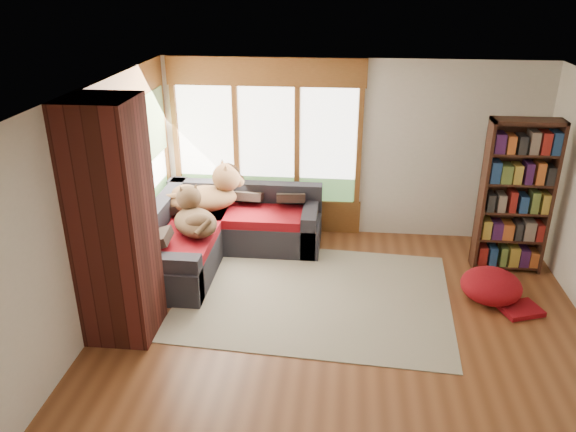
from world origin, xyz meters
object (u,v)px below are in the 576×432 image
(brick_chimney, at_px, (113,224))
(sectional_sofa, at_px, (208,230))
(pouf, at_px, (491,285))
(dog_tan, at_px, (208,192))
(area_rug, at_px, (314,295))
(dog_brindle, at_px, (194,215))
(bookshelf, at_px, (516,198))

(brick_chimney, relative_size, sectional_sofa, 1.18)
(pouf, bearing_deg, dog_tan, 163.08)
(area_rug, height_order, dog_tan, dog_tan)
(area_rug, height_order, dog_brindle, dog_brindle)
(brick_chimney, height_order, bookshelf, brick_chimney)
(brick_chimney, xyz_separation_m, dog_tan, (0.45, 2.18, -0.47))
(brick_chimney, relative_size, bookshelf, 1.28)
(brick_chimney, bearing_deg, area_rug, 24.62)
(bookshelf, xyz_separation_m, pouf, (-0.38, -0.85, -0.81))
(sectional_sofa, distance_m, dog_tan, 0.54)
(area_rug, bearing_deg, bookshelf, 21.05)
(brick_chimney, bearing_deg, dog_brindle, 74.03)
(sectional_sofa, relative_size, dog_brindle, 2.27)
(sectional_sofa, bearing_deg, dog_brindle, -90.60)
(bookshelf, distance_m, dog_brindle, 4.14)
(dog_tan, bearing_deg, pouf, -40.26)
(brick_chimney, distance_m, area_rug, 2.59)
(bookshelf, distance_m, pouf, 1.23)
(pouf, xyz_separation_m, dog_brindle, (-3.74, 0.43, 0.57))
(pouf, relative_size, dog_tan, 0.61)
(dog_brindle, bearing_deg, sectional_sofa, -30.85)
(brick_chimney, distance_m, bookshelf, 4.93)
(sectional_sofa, xyz_separation_m, dog_brindle, (-0.02, -0.57, 0.47))
(brick_chimney, height_order, dog_tan, brick_chimney)
(sectional_sofa, bearing_deg, dog_tan, 91.00)
(sectional_sofa, xyz_separation_m, area_rug, (1.59, -1.11, -0.30))
(dog_tan, xyz_separation_m, dog_brindle, (-0.02, -0.70, -0.06))
(brick_chimney, height_order, sectional_sofa, brick_chimney)
(area_rug, bearing_deg, brick_chimney, -155.38)
(dog_tan, bearing_deg, bookshelf, -27.29)
(brick_chimney, xyz_separation_m, pouf, (4.16, 1.05, -1.09))
(bookshelf, height_order, dog_brindle, bookshelf)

